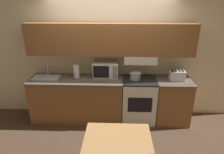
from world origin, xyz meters
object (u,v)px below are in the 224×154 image
cooking_pot (135,75)px  microwave (106,69)px  sink_basin (46,77)px  toaster (177,75)px  dining_table (118,147)px  stove_range (138,100)px  paper_towel_roll (76,72)px

cooking_pot → microwave: bearing=169.4°
sink_basin → microwave: bearing=6.3°
toaster → dining_table: size_ratio=0.34×
cooking_pot → microwave: microwave is taller
microwave → stove_range: bearing=-10.6°
cooking_pot → dining_table: (-0.34, -1.63, -0.37)m
toaster → dining_table: 2.04m
toaster → stove_range: bearing=-178.6°
sink_basin → dining_table: (1.48, -1.61, -0.31)m
stove_range → paper_towel_roll: size_ratio=3.36×
stove_range → paper_towel_roll: (-1.28, 0.04, 0.60)m
toaster → paper_towel_roll: paper_towel_roll is taller
microwave → sink_basin: microwave is taller
stove_range → microwave: bearing=169.4°
stove_range → cooking_pot: bearing=169.0°
paper_towel_roll → dining_table: paper_towel_roll is taller
cooking_pot → toaster: size_ratio=0.99×
stove_range → sink_basin: 1.96m
stove_range → cooking_pot: size_ratio=3.13×
microwave → sink_basin: size_ratio=0.96×
stove_range → dining_table: 1.68m
stove_range → sink_basin: (-1.90, -0.00, 0.48)m
cooking_pot → paper_towel_roll: paper_towel_roll is taller
microwave → paper_towel_roll: 0.60m
cooking_pot → sink_basin: bearing=-179.4°
dining_table → sink_basin: bearing=132.5°
stove_range → toaster: bearing=1.4°
paper_towel_roll → stove_range: bearing=-1.6°
cooking_pot → toaster: 0.83m
toaster → paper_towel_roll: bearing=179.5°
cooking_pot → toaster: toaster is taller
toaster → paper_towel_roll: 2.02m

